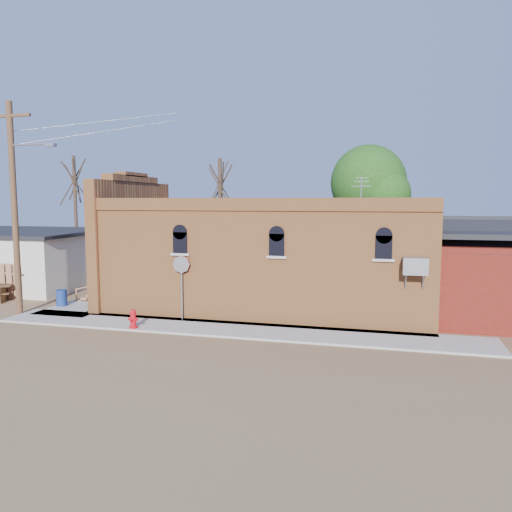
% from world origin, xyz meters
% --- Properties ---
extents(ground, '(120.00, 120.00, 0.00)m').
position_xyz_m(ground, '(0.00, 0.00, 0.00)').
color(ground, brown).
rests_on(ground, ground).
extents(sidewalk_south, '(19.00, 2.20, 0.08)m').
position_xyz_m(sidewalk_south, '(1.50, 0.90, 0.04)').
color(sidewalk_south, '#9E9991').
rests_on(sidewalk_south, ground).
extents(sidewalk_west, '(2.60, 10.00, 0.08)m').
position_xyz_m(sidewalk_west, '(-6.30, 6.00, 0.04)').
color(sidewalk_west, '#9E9991').
rests_on(sidewalk_west, ground).
extents(brick_bar, '(16.40, 7.97, 6.30)m').
position_xyz_m(brick_bar, '(1.64, 5.49, 2.34)').
color(brick_bar, '#C6763C').
rests_on(brick_bar, ground).
extents(red_shed, '(5.40, 6.40, 4.30)m').
position_xyz_m(red_shed, '(11.50, 5.50, 2.27)').
color(red_shed, '#57180E').
rests_on(red_shed, ground).
extents(utility_pole, '(3.12, 0.26, 9.00)m').
position_xyz_m(utility_pole, '(-8.14, 1.20, 4.77)').
color(utility_pole, '#49311D').
rests_on(utility_pole, ground).
extents(tree_bare_near, '(2.80, 2.80, 7.65)m').
position_xyz_m(tree_bare_near, '(-3.00, 13.00, 5.96)').
color(tree_bare_near, '#403225').
rests_on(tree_bare_near, ground).
extents(tree_bare_far, '(2.80, 2.80, 8.16)m').
position_xyz_m(tree_bare_far, '(-14.00, 14.00, 6.36)').
color(tree_bare_far, '#403225').
rests_on(tree_bare_far, ground).
extents(tree_leafy, '(4.40, 4.40, 8.15)m').
position_xyz_m(tree_leafy, '(6.00, 13.50, 5.93)').
color(tree_leafy, '#403225').
rests_on(tree_leafy, ground).
extents(fire_hydrant, '(0.42, 0.41, 0.73)m').
position_xyz_m(fire_hydrant, '(-2.13, -0.00, 0.44)').
color(fire_hydrant, red).
rests_on(fire_hydrant, sidewalk_south).
extents(stop_sign, '(0.71, 0.13, 2.61)m').
position_xyz_m(stop_sign, '(-0.89, 1.80, 2.09)').
color(stop_sign, gray).
rests_on(stop_sign, sidewalk_south).
extents(trash_barrel, '(0.59, 0.59, 0.74)m').
position_xyz_m(trash_barrel, '(-7.30, 2.86, 0.45)').
color(trash_barrel, navy).
rests_on(trash_barrel, sidewalk_west).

